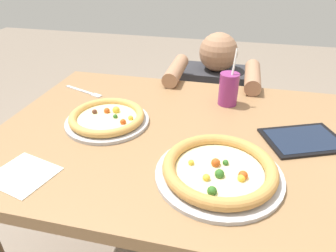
# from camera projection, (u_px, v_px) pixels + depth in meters

# --- Properties ---
(dining_table) EXTENTS (1.28, 0.89, 0.75)m
(dining_table) POSITION_uv_depth(u_px,v_px,m) (185.00, 159.00, 1.08)
(dining_table) COLOR #936D47
(dining_table) RESTS_ON ground
(pizza_near) EXTENTS (0.35, 0.35, 0.05)m
(pizza_near) POSITION_uv_depth(u_px,v_px,m) (219.00, 170.00, 0.83)
(pizza_near) COLOR #B7B7BC
(pizza_near) RESTS_ON dining_table
(pizza_far) EXTENTS (0.29, 0.29, 0.04)m
(pizza_far) POSITION_uv_depth(u_px,v_px,m) (107.00, 118.00, 1.08)
(pizza_far) COLOR #B7B7BC
(pizza_far) RESTS_ON dining_table
(drink_cup_colored) EXTENTS (0.07, 0.07, 0.22)m
(drink_cup_colored) POSITION_uv_depth(u_px,v_px,m) (229.00, 89.00, 1.18)
(drink_cup_colored) COLOR #8C2D72
(drink_cup_colored) RESTS_ON dining_table
(paper_napkin) EXTENTS (0.19, 0.18, 0.00)m
(paper_napkin) POSITION_uv_depth(u_px,v_px,m) (23.00, 174.00, 0.84)
(paper_napkin) COLOR white
(paper_napkin) RESTS_ON dining_table
(fork) EXTENTS (0.20, 0.09, 0.00)m
(fork) POSITION_uv_depth(u_px,v_px,m) (85.00, 92.00, 1.31)
(fork) COLOR silver
(fork) RESTS_ON dining_table
(tablet) EXTENTS (0.29, 0.25, 0.01)m
(tablet) POSITION_uv_depth(u_px,v_px,m) (303.00, 140.00, 0.98)
(tablet) COLOR black
(tablet) RESTS_ON dining_table
(diner_seated) EXTENTS (0.42, 0.53, 0.91)m
(diner_seated) POSITION_uv_depth(u_px,v_px,m) (213.00, 121.00, 1.78)
(diner_seated) COLOR #333847
(diner_seated) RESTS_ON ground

